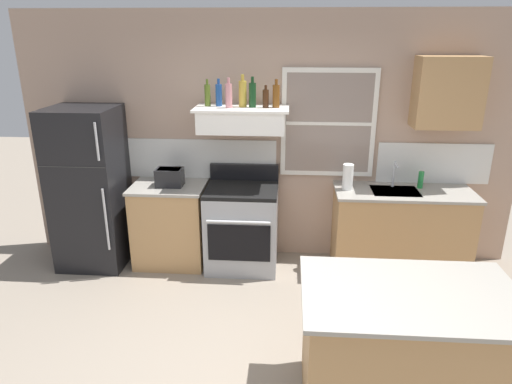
{
  "coord_description": "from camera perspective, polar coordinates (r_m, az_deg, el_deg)",
  "views": [
    {
      "loc": [
        0.24,
        -2.7,
        2.47
      ],
      "look_at": [
        -0.05,
        1.2,
        1.1
      ],
      "focal_mm": 32.17,
      "sensor_mm": 36.0,
      "label": 1
    }
  ],
  "objects": [
    {
      "name": "paper_towel_roll",
      "position": [
        4.86,
        11.34,
        1.86
      ],
      "size": [
        0.11,
        0.11,
        0.27
      ],
      "primitive_type": "cylinder",
      "color": "white",
      "rests_on": "counter_right_with_sink"
    },
    {
      "name": "dish_soap_bottle",
      "position": [
        5.12,
        19.8,
        1.45
      ],
      "size": [
        0.06,
        0.06,
        0.18
      ],
      "primitive_type": "cylinder",
      "color": "#268C3F",
      "rests_on": "counter_right_with_sink"
    },
    {
      "name": "range_hood_shelf",
      "position": [
        4.76,
        -1.76,
        9.06
      ],
      "size": [
        0.96,
        0.52,
        0.24
      ],
      "color": "white"
    },
    {
      "name": "bottle_amber_wine",
      "position": [
        4.71,
        2.52,
        11.88
      ],
      "size": [
        0.07,
        0.07,
        0.28
      ],
      "color": "brown",
      "rests_on": "range_hood_shelf"
    },
    {
      "name": "bottle_blue_liqueur",
      "position": [
        4.81,
        -4.65,
        11.97
      ],
      "size": [
        0.07,
        0.07,
        0.28
      ],
      "color": "#1E478C",
      "rests_on": "range_hood_shelf"
    },
    {
      "name": "bottle_brown_stout",
      "position": [
        4.69,
        1.21,
        11.58
      ],
      "size": [
        0.06,
        0.06,
        0.22
      ],
      "color": "#381E0F",
      "rests_on": "range_hood_shelf"
    },
    {
      "name": "back_wall",
      "position": [
        5.06,
        1.77,
        6.53
      ],
      "size": [
        5.4,
        0.11,
        2.7
      ],
      "color": "tan",
      "rests_on": "ground_plane"
    },
    {
      "name": "upper_cabinet_right",
      "position": [
        5.03,
        22.76,
        11.33
      ],
      "size": [
        0.64,
        0.32,
        0.7
      ],
      "color": "tan"
    },
    {
      "name": "stove_range",
      "position": [
        5.01,
        -1.73,
        -4.3
      ],
      "size": [
        0.76,
        0.69,
        1.09
      ],
      "color": "#9EA0A5",
      "rests_on": "ground_plane"
    },
    {
      "name": "bottle_champagne_gold_foil",
      "position": [
        4.75,
        -1.67,
        12.17
      ],
      "size": [
        0.08,
        0.08,
        0.32
      ],
      "color": "#B29333",
      "rests_on": "range_hood_shelf"
    },
    {
      "name": "sink_faucet",
      "position": [
        5.02,
        16.84,
        2.45
      ],
      "size": [
        0.03,
        0.17,
        0.28
      ],
      "color": "silver",
      "rests_on": "counter_right_with_sink"
    },
    {
      "name": "bottle_dark_green_wine",
      "position": [
        4.72,
        -0.44,
        12.03
      ],
      "size": [
        0.07,
        0.07,
        0.3
      ],
      "color": "#143819",
      "rests_on": "range_hood_shelf"
    },
    {
      "name": "kitchen_island",
      "position": [
        3.38,
        17.99,
        -18.33
      ],
      "size": [
        1.4,
        0.9,
        0.91
      ],
      "color": "tan",
      "rests_on": "ground_plane"
    },
    {
      "name": "counter_left_of_stove",
      "position": [
        5.19,
        -10.54,
        -3.89
      ],
      "size": [
        0.79,
        0.63,
        0.91
      ],
      "color": "tan",
      "rests_on": "ground_plane"
    },
    {
      "name": "refrigerator",
      "position": [
        5.27,
        -19.96,
        0.44
      ],
      "size": [
        0.7,
        0.72,
        1.74
      ],
      "color": "black",
      "rests_on": "ground_plane"
    },
    {
      "name": "toaster",
      "position": [
        4.97,
        -10.69,
        1.85
      ],
      "size": [
        0.3,
        0.2,
        0.19
      ],
      "color": "black",
      "rests_on": "counter_left_of_stove"
    },
    {
      "name": "bottle_olive_oil_square",
      "position": [
        4.82,
        -6.05,
        11.92
      ],
      "size": [
        0.06,
        0.06,
        0.27
      ],
      "color": "#4C601E",
      "rests_on": "range_hood_shelf"
    },
    {
      "name": "bottle_rose_pink",
      "position": [
        4.69,
        -3.41,
        11.93
      ],
      "size": [
        0.07,
        0.07,
        0.3
      ],
      "color": "#C67F84",
      "rests_on": "range_hood_shelf"
    },
    {
      "name": "counter_right_with_sink",
      "position": [
        5.17,
        17.47,
        -4.57
      ],
      "size": [
        1.43,
        0.63,
        0.91
      ],
      "color": "tan",
      "rests_on": "ground_plane"
    }
  ]
}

